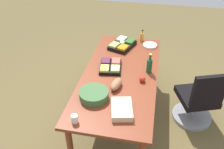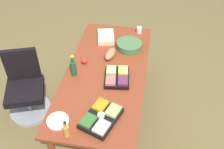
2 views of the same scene
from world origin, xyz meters
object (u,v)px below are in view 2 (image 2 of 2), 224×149
conference_table (106,76)px  sheet_cake (106,37)px  salad_bowl (129,45)px  paper_cup (139,30)px  dressing_bottle (66,130)px  fruit_platter (117,77)px  bread_loaf (110,54)px  apple_red (84,61)px  paper_plate_stack (58,121)px  wine_bottle (73,68)px  office_chair (26,91)px  veggie_tray (101,117)px

conference_table → sheet_cake: sheet_cake is taller
salad_bowl → paper_cup: same height
conference_table → dressing_bottle: size_ratio=10.52×
fruit_platter → dressing_bottle: size_ratio=1.97×
salad_bowl → sheet_cake: 0.38m
conference_table → paper_cup: (-0.93, 0.31, 0.12)m
sheet_cake → salad_bowl: bearing=65.4°
paper_cup → dressing_bottle: bearing=-14.8°
bread_loaf → sheet_cake: bearing=-161.7°
apple_red → sheet_cake: size_ratio=0.24×
bread_loaf → dressing_bottle: bearing=-8.4°
fruit_platter → paper_plate_stack: 0.87m
salad_bowl → bread_loaf: (0.23, -0.22, 0.00)m
conference_table → bread_loaf: 0.32m
dressing_bottle → conference_table: bearing=168.9°
fruit_platter → conference_table: bearing=-124.0°
wine_bottle → office_chair: bearing=-89.9°
salad_bowl → wine_bottle: (0.64, -0.58, 0.06)m
paper_cup → dressing_bottle: size_ratio=0.45×
fruit_platter → dressing_bottle: (0.86, -0.34, 0.04)m
office_chair → bread_loaf: size_ratio=3.77×
conference_table → salad_bowl: bearing=157.8°
bread_loaf → conference_table: bearing=0.7°
paper_cup → dressing_bottle: dressing_bottle is taller
conference_table → paper_plate_stack: bearing=-21.6°
paper_cup → apple_red: size_ratio=1.18×
veggie_tray → salad_bowl: salad_bowl is taller
paper_cup → wine_bottle: wine_bottle is taller
wine_bottle → fruit_platter: bearing=91.2°
salad_bowl → wine_bottle: wine_bottle is taller
paper_cup → sheet_cake: size_ratio=0.28×
bread_loaf → dressing_bottle: size_ratio=1.20×
fruit_platter → bread_loaf: (-0.40, -0.16, 0.02)m
salad_bowl → office_chair: bearing=-63.5°
conference_table → apple_red: 0.34m
office_chair → fruit_platter: size_ratio=2.30×
conference_table → sheet_cake: (-0.69, -0.13, 0.11)m
veggie_tray → salad_bowl: bearing=174.4°
veggie_tray → salad_bowl: (-1.25, 0.12, 0.01)m
salad_bowl → dressing_bottle: (1.49, -0.40, 0.03)m
apple_red → sheet_cake: apple_red is taller
office_chair → apple_red: office_chair is taller
paper_plate_stack → wine_bottle: bearing=-177.1°
apple_red → office_chair: bearing=-73.5°
conference_table → wine_bottle: wine_bottle is taller
bread_loaf → paper_plate_stack: (1.12, -0.32, -0.04)m
conference_table → apple_red: apple_red is taller
salad_bowl → apple_red: salad_bowl is taller
salad_bowl → paper_cup: 0.41m
salad_bowl → bread_loaf: bread_loaf is taller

